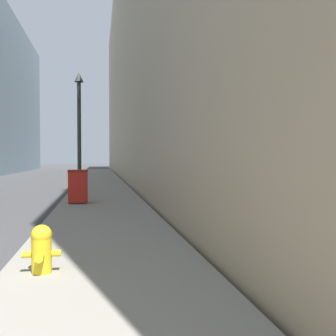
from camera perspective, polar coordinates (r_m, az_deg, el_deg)
name	(u,v)px	position (r m, az deg, el deg)	size (l,w,h in m)	color
sidewalk_right	(101,187)	(20.79, -10.17, -2.82)	(2.89, 60.00, 0.12)	gray
building_right_stone	(197,58)	(30.76, 4.44, 16.42)	(12.00, 60.00, 19.05)	tan
fire_hydrant	(42,248)	(5.35, -18.71, -11.45)	(0.50, 0.39, 0.64)	yellow
trash_bin	(78,186)	(13.00, -13.54, -2.67)	(0.64, 0.58, 1.12)	red
lamppost	(79,126)	(16.83, -13.38, 6.18)	(0.40, 0.40, 5.22)	#2D332D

